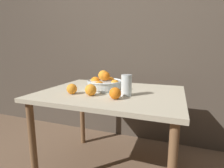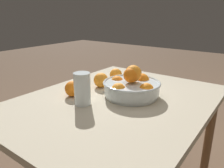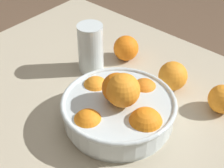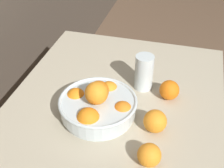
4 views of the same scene
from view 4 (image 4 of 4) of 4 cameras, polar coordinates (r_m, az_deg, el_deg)
dining_table at (r=1.28m, az=0.31°, el=-6.84°), size 1.08×0.84×0.72m
fruit_bowl at (r=1.14m, az=-2.61°, el=-3.89°), size 0.29×0.29×0.16m
juice_glass at (r=1.28m, az=5.86°, el=1.89°), size 0.08×0.08×0.15m
orange_loose_near_bowl at (r=1.00m, az=6.82°, el=-12.78°), size 0.08×0.08×0.08m
orange_loose_front at (r=1.10m, az=7.89°, el=-6.75°), size 0.08×0.08×0.08m
orange_loose_aside at (r=1.25m, az=10.44°, el=-1.09°), size 0.08×0.08×0.08m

